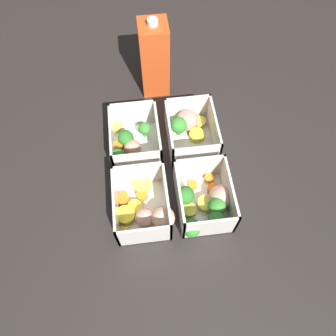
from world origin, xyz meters
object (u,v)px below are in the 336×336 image
object	(u,v)px
container_far_left	(189,130)
container_far_right	(206,202)
container_near_right	(145,209)
juice_carton	(153,59)
container_near_left	(132,143)

from	to	relation	value
container_far_left	container_far_right	distance (m)	0.18
container_near_right	container_far_left	size ratio (longest dim) A/B	1.13
container_far_left	juice_carton	size ratio (longest dim) A/B	0.70
container_near_right	juice_carton	distance (m)	0.36
container_far_right	juice_carton	bearing A→B (deg)	-168.40
container_near_right	container_far_left	world-z (taller)	same
container_far_left	juice_carton	xyz separation A→B (m)	(-0.17, -0.07, 0.07)
container_near_right	container_far_right	world-z (taller)	same
container_far_right	container_far_left	bearing A→B (deg)	-178.13
container_near_left	container_far_right	bearing A→B (deg)	40.68
container_far_left	container_near_right	bearing A→B (deg)	-33.35
container_near_left	container_far_right	distance (m)	0.22
container_near_right	juice_carton	world-z (taller)	juice_carton
container_far_left	juice_carton	bearing A→B (deg)	-158.38
container_far_left	container_near_left	bearing A→B (deg)	-81.81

